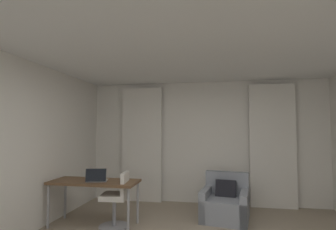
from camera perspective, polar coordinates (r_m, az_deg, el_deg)
name	(u,v)px	position (r m, az deg, el deg)	size (l,w,h in m)	color
wall_window	(204,142)	(5.73, 7.98, -5.84)	(5.12, 0.06, 2.60)	silver
ceiling	(191,29)	(2.90, 5.05, 18.31)	(5.12, 6.12, 0.06)	white
curtain_left_panel	(142,144)	(5.83, -5.79, -6.31)	(0.90, 0.06, 2.50)	silver
curtain_right_panel	(273,145)	(5.71, 21.92, -6.15)	(0.90, 0.06, 2.50)	silver
armchair	(225,204)	(4.93, 12.46, -18.47)	(0.89, 0.89, 0.78)	gray
desk	(94,184)	(4.59, -15.81, -14.42)	(1.44, 0.58, 0.73)	brown
desk_chair	(117,203)	(4.46, -11.15, -18.41)	(0.48, 0.48, 0.88)	gray
laptop	(97,179)	(4.47, -15.36, -13.33)	(0.37, 0.32, 0.22)	#ADADB2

